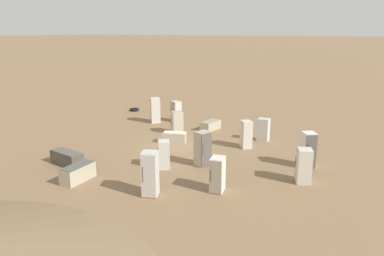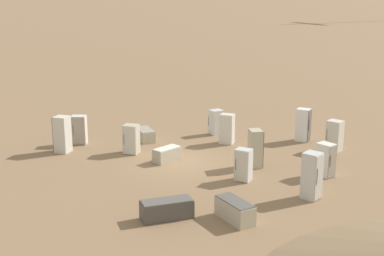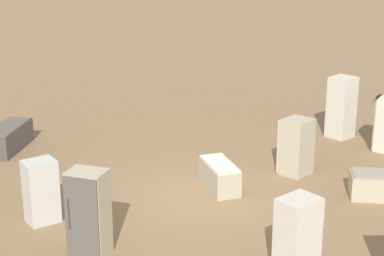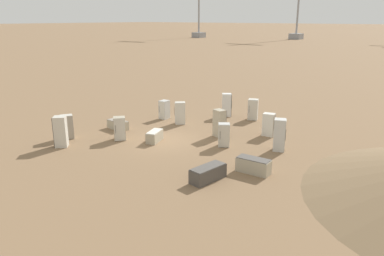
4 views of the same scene
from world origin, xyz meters
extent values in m
plane|color=#846647|center=(0.00, 0.00, 0.00)|extent=(1000.00, 1000.00, 0.00)
cube|color=#4C4742|center=(-5.75, 3.26, 0.34)|extent=(0.98, 2.02, 0.69)
cube|color=#56514C|center=(-5.75, 3.26, 0.71)|extent=(0.94, 1.94, 0.04)
cube|color=beige|center=(5.37, 3.59, 0.79)|extent=(0.85, 0.93, 1.58)
cube|color=gray|center=(5.11, 3.73, 0.79)|extent=(0.38, 0.66, 1.52)
cylinder|color=#2D2D2D|center=(5.21, 3.98, 0.87)|extent=(0.02, 0.02, 0.55)
cube|color=beige|center=(4.25, 4.78, 0.96)|extent=(0.98, 0.98, 1.91)
cube|color=#56514C|center=(4.51, 5.04, 0.96)|extent=(0.49, 0.49, 1.83)
cylinder|color=#2D2D2D|center=(4.70, 4.89, 1.05)|extent=(0.02, 0.02, 0.67)
cube|color=#B2A88E|center=(-7.02, 1.08, 0.37)|extent=(1.77, 0.81, 0.74)
cube|color=#56514C|center=(-7.02, 1.08, 0.76)|extent=(1.70, 0.78, 0.04)
cube|color=beige|center=(-1.84, -8.09, 0.81)|extent=(0.93, 0.87, 1.62)
cube|color=beige|center=(-1.97, -7.78, 0.81)|extent=(0.68, 0.31, 1.56)
cylinder|color=#2D2D2D|center=(-1.74, -7.65, 0.89)|extent=(0.02, 0.02, 0.57)
cube|color=#B2A88E|center=(-2.20, -2.92, 0.91)|extent=(0.88, 0.75, 1.83)
cube|color=#56514C|center=(-2.28, -3.20, 0.91)|extent=(0.70, 0.25, 1.75)
cylinder|color=#2D2D2D|center=(-2.54, -3.15, 1.00)|extent=(0.02, 0.02, 0.64)
cube|color=#B2A88E|center=(2.48, 1.64, 0.76)|extent=(0.99, 0.99, 1.51)
cube|color=beige|center=(2.21, 1.87, 0.76)|extent=(0.49, 0.56, 1.45)
cylinder|color=#2D2D2D|center=(2.35, 2.09, 0.83)|extent=(0.02, 0.02, 0.53)
cube|color=#B2A88E|center=(4.45, 0.10, 0.30)|extent=(1.71, 0.91, 0.60)
cube|color=gray|center=(4.45, 0.10, 0.62)|extent=(1.64, 0.87, 0.04)
cube|color=silver|center=(-4.71, -5.07, 0.77)|extent=(0.84, 0.71, 1.54)
cube|color=gray|center=(-5.09, -5.15, 0.77)|extent=(0.16, 0.53, 1.48)
cylinder|color=#2D2D2D|center=(-5.17, -4.97, 0.85)|extent=(0.02, 0.02, 0.54)
cube|color=silver|center=(-6.56, -2.79, 0.97)|extent=(0.84, 0.84, 1.95)
cube|color=#BCB7AD|center=(-6.87, -2.93, 0.97)|extent=(0.28, 0.59, 1.87)
cylinder|color=#2D2D2D|center=(-6.99, -2.73, 1.07)|extent=(0.02, 0.02, 0.68)
cube|color=beige|center=(1.82, -3.69, 0.83)|extent=(0.92, 0.91, 1.65)
cube|color=silver|center=(2.11, -3.44, 0.83)|extent=(0.40, 0.44, 1.59)
cylinder|color=#2D2D2D|center=(2.26, -3.57, 0.91)|extent=(0.02, 0.02, 0.58)
cube|color=silver|center=(3.77, -4.08, 0.72)|extent=(0.65, 0.73, 1.45)
cube|color=silver|center=(3.75, -3.72, 0.72)|extent=(0.58, 0.08, 1.39)
cylinder|color=#2D2D2D|center=(3.96, -3.67, 0.80)|extent=(0.02, 0.02, 0.51)
cube|color=#B2A88E|center=(0.44, 0.53, 0.33)|extent=(1.08, 1.55, 0.66)
cube|color=beige|center=(0.44, 0.53, 0.68)|extent=(1.04, 1.49, 0.04)
cube|color=silver|center=(-3.55, -1.43, 0.73)|extent=(0.88, 0.85, 1.45)
cube|color=beige|center=(-3.73, -1.19, 0.73)|extent=(0.55, 0.42, 1.39)
cylinder|color=#2D2D2D|center=(-3.55, -1.03, 0.80)|extent=(0.02, 0.02, 0.51)
cube|color=white|center=(0.36, -7.72, 0.92)|extent=(0.92, 0.90, 1.84)
cube|color=#56514C|center=(0.06, -7.94, 0.92)|extent=(0.37, 0.49, 1.77)
cylinder|color=#2D2D2D|center=(-0.09, -7.78, 1.01)|extent=(0.02, 0.02, 0.65)
camera|label=1|loc=(-18.45, -11.87, 6.85)|focal=35.00mm
camera|label=2|loc=(-22.69, 10.61, 8.39)|focal=50.00mm
camera|label=3|loc=(0.21, -14.42, 6.45)|focal=60.00mm
camera|label=4|loc=(-15.53, 16.96, 7.62)|focal=35.00mm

